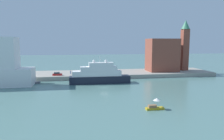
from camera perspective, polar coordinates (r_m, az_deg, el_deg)
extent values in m
plane|color=slate|center=(75.36, -2.07, -4.77)|extent=(400.00, 400.00, 0.00)
cube|color=gray|center=(100.71, -3.94, -1.14)|extent=(110.00, 20.16, 1.76)
cube|color=black|center=(83.10, -3.26, -2.59)|extent=(23.58, 4.30, 2.90)
cube|color=white|center=(82.59, -4.09, -0.92)|extent=(18.86, 3.95, 2.07)
cube|color=white|center=(82.40, -3.61, 0.38)|extent=(14.15, 3.61, 1.66)
cube|color=white|center=(82.31, -2.97, 1.50)|extent=(9.43, 3.27, 1.56)
cylinder|color=silver|center=(82.07, -3.30, 2.95)|extent=(0.16, 0.16, 2.65)
sphere|color=white|center=(82.41, -1.67, 2.43)|extent=(1.07, 1.07, 1.07)
sphere|color=white|center=(81.93, -4.94, 2.38)|extent=(1.07, 1.07, 1.07)
cube|color=#B7991E|center=(52.56, 11.47, -10.12)|extent=(4.41, 1.30, 0.51)
cube|color=#8C6647|center=(52.16, 10.80, -9.57)|extent=(1.94, 1.04, 0.65)
cylinder|color=#B2B2B2|center=(52.39, 11.96, -8.94)|extent=(0.06, 0.06, 1.68)
cone|color=white|center=(52.08, 12.00, -7.74)|extent=(1.72, 1.72, 0.60)
cube|color=#595966|center=(88.42, -20.75, -3.21)|extent=(6.04, 1.82, 0.62)
cube|color=brown|center=(107.46, 13.36, 3.96)|extent=(14.27, 10.38, 15.93)
cube|color=brown|center=(113.91, 18.97, 5.15)|extent=(3.33, 3.33, 20.70)
cone|color=#387A5B|center=(114.17, 19.24, 11.48)|extent=(4.32, 4.32, 4.49)
cube|color=#B21E1E|center=(94.22, -14.49, -1.19)|extent=(4.01, 1.70, 0.77)
cube|color=#262D33|center=(94.14, -14.63, -0.78)|extent=(2.41, 1.53, 0.59)
cylinder|color=#334C8C|center=(97.52, -11.10, -0.62)|extent=(0.36, 0.36, 1.39)
sphere|color=tan|center=(97.41, -11.12, -0.14)|extent=(0.24, 0.24, 0.24)
cylinder|color=black|center=(91.84, -1.16, -1.19)|extent=(0.56, 0.56, 0.70)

